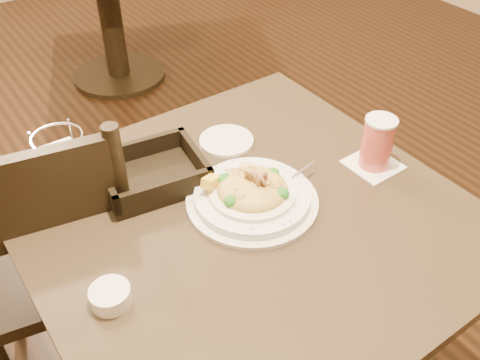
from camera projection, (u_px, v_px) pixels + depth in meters
main_table at (245, 282)px, 1.29m from camera, size 0.90×0.90×0.73m
dining_chair_near at (53, 258)px, 1.35m from camera, size 0.49×0.49×0.93m
pasta_bowl at (252, 194)px, 1.16m from camera, size 0.32×0.29×0.09m
drink_glass at (377, 143)px, 1.24m from camera, size 0.12×0.12×0.13m
bread_basket at (153, 175)px, 1.21m from camera, size 0.25×0.22×0.06m
napkin_caddy at (66, 173)px, 1.14m from camera, size 0.11×0.11×0.17m
side_plate at (226, 141)px, 1.35m from camera, size 0.18×0.18×0.01m
butter_ramekin at (110, 296)px, 0.96m from camera, size 0.09×0.09×0.03m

